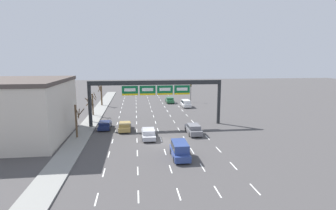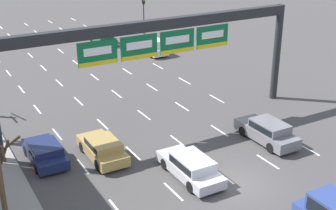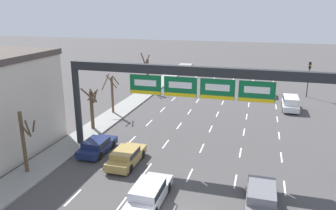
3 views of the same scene
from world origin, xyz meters
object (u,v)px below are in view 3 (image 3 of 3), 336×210
(tree_bare_third, at_px, (92,106))
(tree_bare_second, at_px, (25,140))
(car_grey, at_px, (261,197))
(tree_bare_closest, at_px, (147,72))
(car_silver, at_px, (149,193))
(tree_bare_furthest, at_px, (112,92))
(car_green, at_px, (265,90))
(suv_white, at_px, (291,102))
(car_gold, at_px, (126,156))
(traffic_light_near_gantry, at_px, (309,72))
(car_navy, at_px, (97,145))
(sign_gantry, at_px, (199,87))

(tree_bare_third, bearing_deg, tree_bare_second, -91.26)
(car_grey, bearing_deg, tree_bare_closest, 122.29)
(tree_bare_closest, height_order, tree_bare_second, tree_bare_closest)
(car_grey, height_order, tree_bare_second, tree_bare_second)
(car_silver, height_order, tree_bare_third, tree_bare_third)
(tree_bare_closest, distance_m, tree_bare_furthest, 11.35)
(car_green, height_order, suv_white, suv_white)
(car_gold, height_order, tree_bare_furthest, tree_bare_furthest)
(tree_bare_closest, relative_size, tree_bare_third, 1.27)
(car_silver, distance_m, traffic_light_near_gantry, 32.89)
(car_navy, relative_size, traffic_light_near_gantry, 0.85)
(tree_bare_second, bearing_deg, car_green, 59.56)
(car_green, xyz_separation_m, tree_bare_third, (-16.54, -18.99, 1.71))
(tree_bare_closest, bearing_deg, traffic_light_near_gantry, 7.26)
(car_green, bearing_deg, car_gold, -112.33)
(car_navy, xyz_separation_m, car_gold, (3.18, -1.28, 0.03))
(car_green, height_order, tree_bare_second, tree_bare_second)
(car_silver, bearing_deg, car_navy, 138.55)
(car_silver, bearing_deg, tree_bare_second, 172.75)
(car_gold, distance_m, tree_bare_third, 8.93)
(sign_gantry, relative_size, car_gold, 5.04)
(car_navy, bearing_deg, suv_white, 46.71)
(suv_white, distance_m, traffic_light_near_gantry, 7.85)
(traffic_light_near_gantry, bearing_deg, car_green, -174.21)
(car_green, xyz_separation_m, car_grey, (-0.16, -28.42, 0.03))
(tree_bare_third, bearing_deg, car_gold, -44.91)
(car_green, relative_size, suv_white, 1.04)
(sign_gantry, height_order, car_green, sign_gantry)
(tree_bare_furthest, bearing_deg, tree_bare_closest, 88.77)
(car_navy, relative_size, suv_white, 0.95)
(sign_gantry, height_order, tree_bare_furthest, sign_gantry)
(car_grey, bearing_deg, traffic_light_near_gantry, 78.83)
(car_navy, relative_size, car_silver, 0.87)
(car_gold, bearing_deg, tree_bare_furthest, 119.70)
(sign_gantry, xyz_separation_m, car_navy, (-8.33, -1.28, -5.30))
(car_gold, bearing_deg, car_green, 67.67)
(traffic_light_near_gantry, relative_size, tree_bare_third, 1.12)
(car_silver, xyz_separation_m, traffic_light_near_gantry, (12.45, 30.32, 2.73))
(car_grey, bearing_deg, car_gold, 162.27)
(sign_gantry, xyz_separation_m, tree_bare_second, (-11.55, -5.88, -3.32))
(sign_gantry, distance_m, tree_bare_furthest, 15.17)
(car_silver, height_order, tree_bare_closest, tree_bare_closest)
(sign_gantry, relative_size, car_grey, 4.72)
(car_green, height_order, tree_bare_third, tree_bare_third)
(car_grey, bearing_deg, tree_bare_third, 150.06)
(suv_white, bearing_deg, tree_bare_second, -131.72)
(tree_bare_third, bearing_deg, tree_bare_furthest, 94.18)
(tree_bare_third, bearing_deg, tree_bare_closest, 90.51)
(car_gold, distance_m, traffic_light_near_gantry, 30.38)
(car_navy, height_order, suv_white, suv_white)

